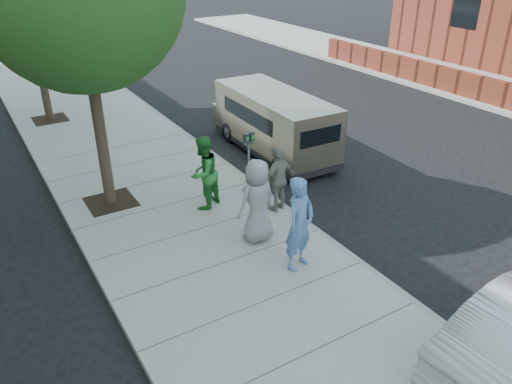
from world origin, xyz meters
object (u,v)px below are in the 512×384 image
Objects in this scene: person_officer at (300,224)px; van at (273,122)px; person_green_shirt at (204,173)px; parking_meter at (249,148)px; person_gray_shirt at (257,201)px; person_striped_polo at (279,179)px.

van is at bearing 41.57° from person_officer.
person_green_shirt is (-0.52, 3.32, -0.08)m from person_officer.
person_gray_shirt is (-1.21, -2.41, -0.15)m from parking_meter.
person_officer is (-1.04, -3.75, -0.10)m from parking_meter.
person_officer reaches higher than person_green_shirt.
van is at bearing -133.17° from person_striped_polo.
person_gray_shirt is at bearing 70.35° from person_green_shirt.
person_green_shirt is at bearing -174.62° from parking_meter.
person_striped_polo is at bearing -150.22° from person_gray_shirt.
person_green_shirt reaches higher than van.
parking_meter is at bearing -124.19° from person_gray_shirt.
person_striped_polo is (-0.05, -1.52, -0.28)m from parking_meter.
person_officer is at bearing 90.09° from person_gray_shirt.
person_gray_shirt is at bearing 77.47° from person_officer.
parking_meter is 1.55m from person_striped_polo.
person_gray_shirt is 1.16× the size of person_striped_polo.
van is at bearing 33.69° from parking_meter.
parking_meter is 1.62m from person_green_shirt.
parking_meter is 2.83m from van.
person_officer is at bearing 53.96° from person_striped_polo.
person_green_shirt is at bearing -144.82° from van.
person_gray_shirt reaches higher than person_green_shirt.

